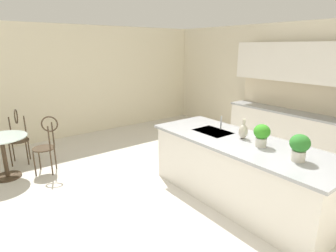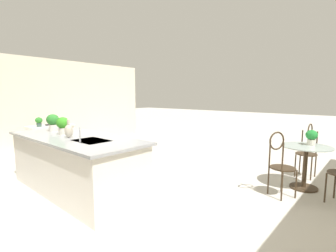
{
  "view_description": "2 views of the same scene",
  "coord_description": "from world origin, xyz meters",
  "px_view_note": "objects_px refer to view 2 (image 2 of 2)",
  "views": [
    {
      "loc": [
        2.6,
        -2.19,
        2.2
      ],
      "look_at": [
        -0.54,
        0.19,
        1.06
      ],
      "focal_mm": 29.49,
      "sensor_mm": 36.0,
      "label": 1
    },
    {
      "loc": [
        -3.45,
        2.76,
        1.58
      ],
      "look_at": [
        -0.86,
        -0.19,
        1.09
      ],
      "focal_mm": 25.85,
      "sensor_mm": 36.0,
      "label": 2
    }
  ],
  "objects_px": {
    "vase_on_counter": "(69,131)",
    "chair_by_island": "(280,161)",
    "writing_desk": "(51,133)",
    "potted_plant_on_table": "(312,137)",
    "bistro_table": "(305,163)",
    "chair_toward_desk": "(307,148)",
    "keyboard": "(54,124)",
    "potted_plant_counter_near": "(63,125)",
    "potted_plant_counter_far": "(53,121)",
    "potted_plant_on_desk": "(39,121)"
  },
  "relations": [
    {
      "from": "bistro_table",
      "to": "vase_on_counter",
      "type": "xyz_separation_m",
      "value": [
        2.82,
        2.72,
        0.58
      ]
    },
    {
      "from": "writing_desk",
      "to": "keyboard",
      "type": "height_order",
      "value": "keyboard"
    },
    {
      "from": "vase_on_counter",
      "to": "chair_by_island",
      "type": "bearing_deg",
      "value": -141.39
    },
    {
      "from": "potted_plant_on_table",
      "to": "potted_plant_counter_far",
      "type": "height_order",
      "value": "potted_plant_counter_far"
    },
    {
      "from": "chair_toward_desk",
      "to": "writing_desk",
      "type": "height_order",
      "value": "chair_toward_desk"
    },
    {
      "from": "chair_toward_desk",
      "to": "keyboard",
      "type": "height_order",
      "value": "chair_toward_desk"
    },
    {
      "from": "writing_desk",
      "to": "potted_plant_on_table",
      "type": "distance_m",
      "value": 6.5
    },
    {
      "from": "potted_plant_counter_near",
      "to": "chair_by_island",
      "type": "bearing_deg",
      "value": -145.82
    },
    {
      "from": "potted_plant_counter_near",
      "to": "vase_on_counter",
      "type": "xyz_separation_m",
      "value": [
        -0.35,
        0.07,
        -0.06
      ]
    },
    {
      "from": "chair_by_island",
      "to": "keyboard",
      "type": "xyz_separation_m",
      "value": [
        6.02,
        0.84,
        0.18
      ]
    },
    {
      "from": "potted_plant_on_table",
      "to": "vase_on_counter",
      "type": "bearing_deg",
      "value": 44.98
    },
    {
      "from": "writing_desk",
      "to": "potted_plant_counter_near",
      "type": "height_order",
      "value": "potted_plant_counter_near"
    },
    {
      "from": "chair_by_island",
      "to": "potted_plant_counter_far",
      "type": "height_order",
      "value": "potted_plant_counter_far"
    },
    {
      "from": "bistro_table",
      "to": "potted_plant_counter_near",
      "type": "height_order",
      "value": "potted_plant_counter_near"
    },
    {
      "from": "potted_plant_on_desk",
      "to": "potted_plant_counter_far",
      "type": "bearing_deg",
      "value": 164.98
    },
    {
      "from": "potted_plant_on_table",
      "to": "potted_plant_counter_near",
      "type": "height_order",
      "value": "potted_plant_counter_near"
    },
    {
      "from": "potted_plant_on_table",
      "to": "potted_plant_on_desk",
      "type": "xyz_separation_m",
      "value": [
        6.14,
        2.07,
        -0.0
      ]
    },
    {
      "from": "chair_toward_desk",
      "to": "potted_plant_counter_far",
      "type": "distance_m",
      "value": 4.92
    },
    {
      "from": "potted_plant_counter_near",
      "to": "vase_on_counter",
      "type": "distance_m",
      "value": 0.36
    },
    {
      "from": "potted_plant_on_desk",
      "to": "vase_on_counter",
      "type": "distance_m",
      "value": 3.38
    },
    {
      "from": "chair_toward_desk",
      "to": "potted_plant_on_table",
      "type": "bearing_deg",
      "value": 105.18
    },
    {
      "from": "writing_desk",
      "to": "vase_on_counter",
      "type": "bearing_deg",
      "value": 161.56
    },
    {
      "from": "potted_plant_counter_near",
      "to": "potted_plant_on_table",
      "type": "bearing_deg",
      "value": -139.06
    },
    {
      "from": "bistro_table",
      "to": "potted_plant_counter_near",
      "type": "xyz_separation_m",
      "value": [
        3.17,
        2.65,
        0.65
      ]
    },
    {
      "from": "potted_plant_on_desk",
      "to": "chair_by_island",
      "type": "bearing_deg",
      "value": -167.6
    },
    {
      "from": "potted_plant_counter_far",
      "to": "potted_plant_counter_near",
      "type": "bearing_deg",
      "value": 172.59
    },
    {
      "from": "chair_toward_desk",
      "to": "writing_desk",
      "type": "xyz_separation_m",
      "value": [
        6.09,
        2.32,
        -0.06
      ]
    },
    {
      "from": "keyboard",
      "to": "potted_plant_on_table",
      "type": "xyz_separation_m",
      "value": [
        -6.28,
        -1.62,
        0.14
      ]
    },
    {
      "from": "potted_plant_counter_far",
      "to": "keyboard",
      "type": "bearing_deg",
      "value": -23.37
    },
    {
      "from": "bistro_table",
      "to": "keyboard",
      "type": "bearing_deg",
      "value": 13.42
    },
    {
      "from": "potted_plant_on_table",
      "to": "bistro_table",
      "type": "bearing_deg",
      "value": 73.16
    },
    {
      "from": "chair_toward_desk",
      "to": "vase_on_counter",
      "type": "distance_m",
      "value": 4.41
    },
    {
      "from": "potted_plant_counter_near",
      "to": "writing_desk",
      "type": "bearing_deg",
      "value": -19.17
    },
    {
      "from": "potted_plant_on_table",
      "to": "potted_plant_on_desk",
      "type": "bearing_deg",
      "value": 18.66
    },
    {
      "from": "bistro_table",
      "to": "chair_toward_desk",
      "type": "xyz_separation_m",
      "value": [
        0.12,
        -0.74,
        0.13
      ]
    },
    {
      "from": "writing_desk",
      "to": "potted_plant_counter_far",
      "type": "xyz_separation_m",
      "value": [
        -2.5,
        0.99,
        0.59
      ]
    },
    {
      "from": "bistro_table",
      "to": "potted_plant_counter_far",
      "type": "height_order",
      "value": "potted_plant_counter_far"
    },
    {
      "from": "potted_plant_counter_far",
      "to": "writing_desk",
      "type": "bearing_deg",
      "value": -21.58
    },
    {
      "from": "potted_plant_on_desk",
      "to": "bistro_table",
      "type": "bearing_deg",
      "value": -162.37
    },
    {
      "from": "potted_plant_on_table",
      "to": "potted_plant_counter_near",
      "type": "bearing_deg",
      "value": 40.94
    },
    {
      "from": "potted_plant_counter_near",
      "to": "potted_plant_on_desk",
      "type": "xyz_separation_m",
      "value": [
        2.93,
        -0.71,
        -0.2
      ]
    },
    {
      "from": "vase_on_counter",
      "to": "writing_desk",
      "type": "bearing_deg",
      "value": -18.44
    },
    {
      "from": "chair_toward_desk",
      "to": "potted_plant_on_table",
      "type": "height_order",
      "value": "chair_toward_desk"
    },
    {
      "from": "bistro_table",
      "to": "writing_desk",
      "type": "bearing_deg",
      "value": 14.33
    },
    {
      "from": "potted_plant_counter_near",
      "to": "vase_on_counter",
      "type": "relative_size",
      "value": 1.04
    },
    {
      "from": "chair_toward_desk",
      "to": "keyboard",
      "type": "xyz_separation_m",
      "value": [
        6.11,
        2.22,
        0.18
      ]
    },
    {
      "from": "chair_toward_desk",
      "to": "bistro_table",
      "type": "bearing_deg",
      "value": 99.47
    },
    {
      "from": "bistro_table",
      "to": "chair_by_island",
      "type": "height_order",
      "value": "chair_by_island"
    },
    {
      "from": "writing_desk",
      "to": "keyboard",
      "type": "xyz_separation_m",
      "value": [
        0.02,
        -0.1,
        0.25
      ]
    },
    {
      "from": "writing_desk",
      "to": "potted_plant_on_table",
      "type": "bearing_deg",
      "value": -164.61
    }
  ]
}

